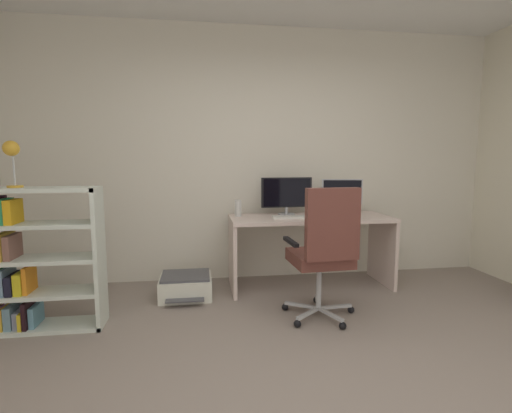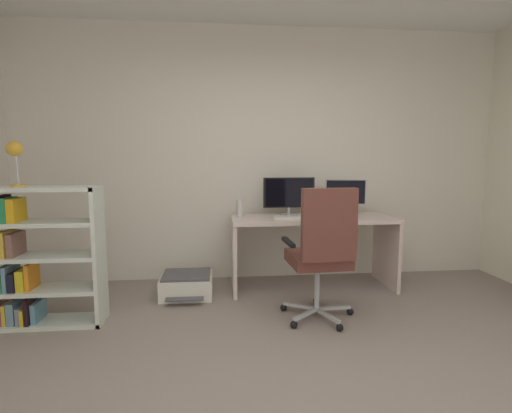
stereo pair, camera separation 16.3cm
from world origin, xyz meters
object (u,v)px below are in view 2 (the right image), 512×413
desk (312,235)px  printer (187,285)px  office_chair (322,249)px  desk_lamp (15,153)px  bookshelf (30,260)px  computer_mouse (314,217)px  keyboard (291,217)px  desktop_speaker (240,208)px  monitor_secondary (345,194)px  monitor_main (289,194)px

desk → printer: (-1.27, -0.14, -0.45)m
desk → printer: desk is taller
office_chair → desk_lamp: 2.48m
bookshelf → office_chair: bearing=-4.7°
computer_mouse → office_chair: size_ratio=0.09×
keyboard → desktop_speaker: (-0.50, 0.20, 0.07)m
desk_lamp → printer: bearing=24.0°
keyboard → bookshelf: 2.30m
bookshelf → desk_lamp: (-0.05, -0.00, 0.84)m
desk → bookshelf: (-2.44, -0.68, -0.02)m
desk → office_chair: 0.88m
printer → bookshelf: bearing=-155.1°
desktop_speaker → bookshelf: size_ratio=0.15×
keyboard → printer: (-1.03, -0.05, -0.64)m
office_chair → desk: bearing=81.1°
monitor_secondary → bookshelf: size_ratio=0.39×
printer → monitor_secondary: bearing=10.3°
monitor_secondary → office_chair: 1.22m
keyboard → computer_mouse: 0.23m
monitor_main → printer: monitor_main is taller
monitor_main → monitor_secondary: size_ratio=1.26×
bookshelf → desk_lamp: bearing=-179.5°
computer_mouse → desk_lamp: (-2.48, -0.58, 0.61)m
desk → keyboard: keyboard is taller
computer_mouse → office_chair: (-0.13, -0.77, -0.15)m
monitor_secondary → printer: 1.90m
office_chair → printer: (-1.14, 0.73, -0.50)m
keyboard → printer: 1.22m
keyboard → desktop_speaker: size_ratio=2.00×
desk_lamp → office_chair: bearing=-4.6°
monitor_main → bookshelf: 2.43m
desk → printer: 1.35m
desktop_speaker → desk_lamp: bearing=-155.5°
computer_mouse → bookshelf: (-2.43, -0.58, -0.23)m
keyboard → bookshelf: (-2.21, -0.60, -0.22)m
desk_lamp → bookshelf: bearing=0.5°
computer_mouse → desk_lamp: bearing=-158.6°
monitor_main → computer_mouse: size_ratio=5.48×
monitor_main → office_chair: 1.10m
monitor_secondary → office_chair: (-0.54, -1.04, -0.35)m
desk_lamp → desk: bearing=15.3°
desk → desk_lamp: desk_lamp is taller
office_chair → keyboard: bearing=97.4°
keyboard → desktop_speaker: 0.54m
desk_lamp → printer: (1.22, 0.54, -1.26)m
desktop_speaker → bookshelf: (-1.71, -0.80, -0.29)m
keyboard → computer_mouse: (0.23, -0.02, 0.01)m
desk → monitor_main: size_ratio=3.01×
desk → monitor_main: 0.49m
computer_mouse → printer: computer_mouse is taller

